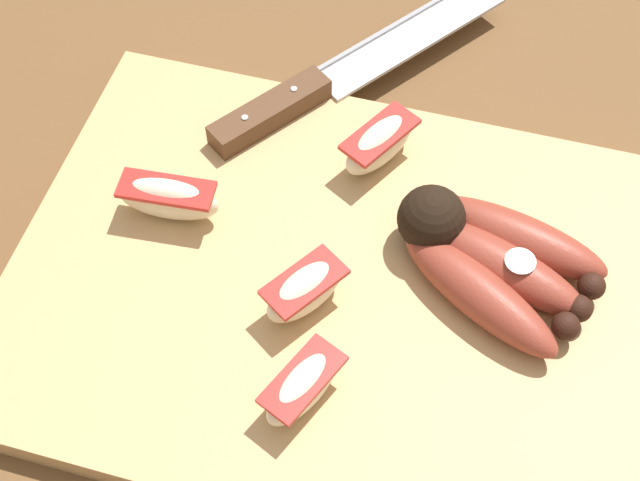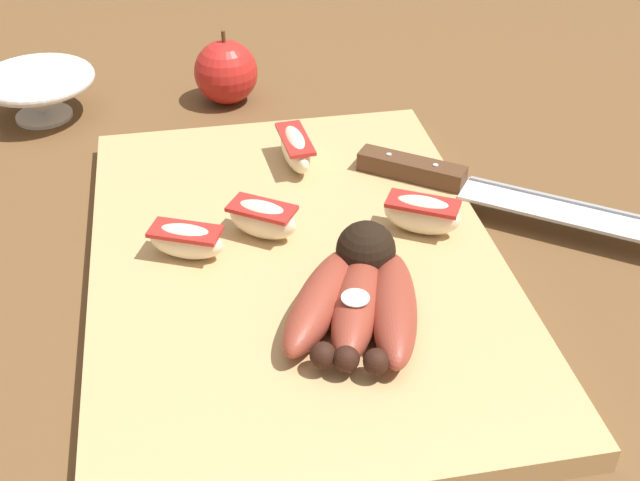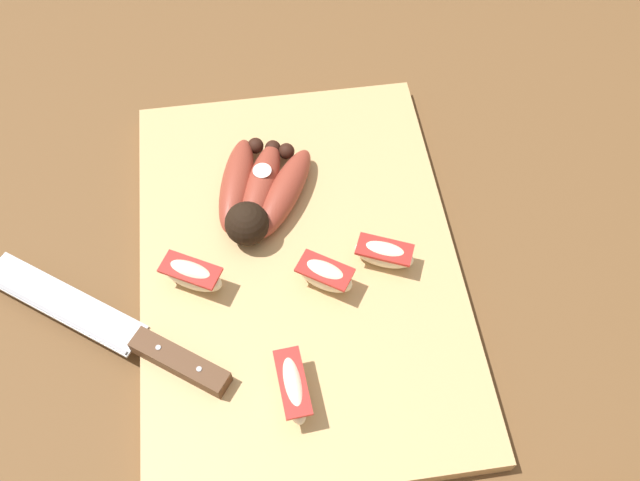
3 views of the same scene
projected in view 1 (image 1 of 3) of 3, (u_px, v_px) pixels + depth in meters
The scene contains 8 objects.
ground_plane at pixel (355, 312), 0.60m from camera, with size 6.00×6.00×0.00m, color brown.
cutting_board at pixel (357, 293), 0.60m from camera, with size 0.46×0.32×0.02m, color tan.
banana_bunch at pixel (488, 257), 0.58m from camera, with size 0.14×0.12×0.05m.
chefs_knife at pixel (321, 84), 0.68m from camera, with size 0.19×0.24×0.02m.
apple_wedge_near at pixel (168, 198), 0.61m from camera, with size 0.07×0.03×0.03m.
apple_wedge_middle at pixel (305, 290), 0.57m from camera, with size 0.05×0.06×0.03m.
apple_wedge_far at pixel (379, 143), 0.63m from camera, with size 0.05×0.07×0.03m.
apple_wedge_extra at pixel (303, 385), 0.53m from camera, with size 0.05×0.07×0.03m.
Camera 1 is at (0.06, -0.29, 0.53)m, focal length 50.30 mm.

